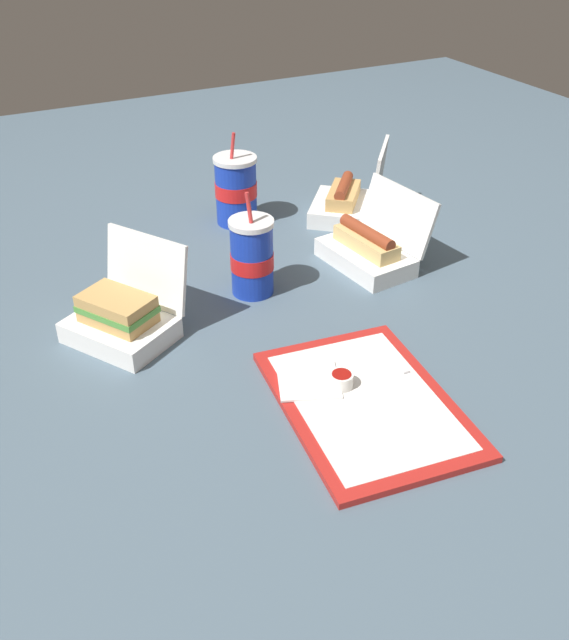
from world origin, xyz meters
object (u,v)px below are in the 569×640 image
object	(u,v)px
ketchup_cup	(341,379)
plastic_fork	(388,356)
soda_cup_front	(236,190)
clamshell_hotdog_left	(347,201)
clamshell_hotdog_right	(370,248)
food_tray	(366,403)
clamshell_sandwich_corner	(122,317)
soda_cup_center	(252,257)

from	to	relation	value
ketchup_cup	plastic_fork	size ratio (longest dim) A/B	0.36
soda_cup_front	clamshell_hotdog_left	bearing A→B (deg)	68.89
clamshell_hotdog_right	soda_cup_front	size ratio (longest dim) A/B	1.00
food_tray	soda_cup_front	world-z (taller)	soda_cup_front
plastic_fork	clamshell_sandwich_corner	xyz separation A→B (m)	(-0.29, -0.38, 0.03)
clamshell_hotdog_left	soda_cup_center	bearing A→B (deg)	-58.27
soda_cup_center	food_tray	bearing A→B (deg)	1.33
clamshell_hotdog_right	soda_cup_front	distance (m)	0.37
soda_cup_center	ketchup_cup	bearing A→B (deg)	-1.34
ketchup_cup	clamshell_sandwich_corner	world-z (taller)	clamshell_sandwich_corner
food_tray	soda_cup_center	world-z (taller)	soda_cup_center
clamshell_sandwich_corner	soda_cup_front	bearing A→B (deg)	133.02
food_tray	soda_cup_center	xyz separation A→B (m)	(-0.41, -0.01, 0.07)
plastic_fork	clamshell_sandwich_corner	world-z (taller)	clamshell_sandwich_corner
clamshell_sandwich_corner	clamshell_hotdog_right	xyz separation A→B (m)	(-0.03, 0.55, -0.00)
plastic_fork	clamshell_sandwich_corner	size ratio (longest dim) A/B	0.45
clamshell_hotdog_right	clamshell_sandwich_corner	bearing A→B (deg)	-86.76
food_tray	clamshell_sandwich_corner	world-z (taller)	clamshell_sandwich_corner
clamshell_hotdog_left	clamshell_hotdog_right	world-z (taller)	clamshell_hotdog_left
clamshell_sandwich_corner	ketchup_cup	bearing A→B (deg)	40.21
plastic_fork	soda_cup_center	bearing A→B (deg)	-162.13
food_tray	clamshell_hotdog_left	bearing A→B (deg)	151.22
clamshell_hotdog_right	soda_cup_center	distance (m)	0.27
soda_cup_center	clamshell_hotdog_right	bearing A→B (deg)	87.78
clamshell_hotdog_left	clamshell_hotdog_right	distance (m)	0.25
ketchup_cup	clamshell_hotdog_right	xyz separation A→B (m)	(-0.35, 0.28, 0.01)
clamshell_sandwich_corner	soda_cup_center	xyz separation A→B (m)	(-0.04, 0.28, 0.03)
clamshell_sandwich_corner	soda_cup_front	xyz separation A→B (m)	(-0.36, 0.38, 0.04)
soda_cup_center	clamshell_sandwich_corner	bearing A→B (deg)	-81.50
clamshell_hotdog_left	clamshell_sandwich_corner	size ratio (longest dim) A/B	1.00
soda_cup_front	food_tray	bearing A→B (deg)	-7.51
plastic_fork	clamshell_sandwich_corner	distance (m)	0.48
ketchup_cup	soda_cup_front	size ratio (longest dim) A/B	0.18
clamshell_sandwich_corner	clamshell_hotdog_right	distance (m)	0.55
plastic_fork	soda_cup_front	world-z (taller)	soda_cup_front
food_tray	plastic_fork	bearing A→B (deg)	130.19
clamshell_sandwich_corner	soda_cup_center	distance (m)	0.28
clamshell_sandwich_corner	soda_cup_center	size ratio (longest dim) A/B	1.11
ketchup_cup	soda_cup_center	distance (m)	0.37
ketchup_cup	plastic_fork	bearing A→B (deg)	105.76
food_tray	clamshell_hotdog_right	distance (m)	0.48
ketchup_cup	soda_cup_front	world-z (taller)	soda_cup_front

